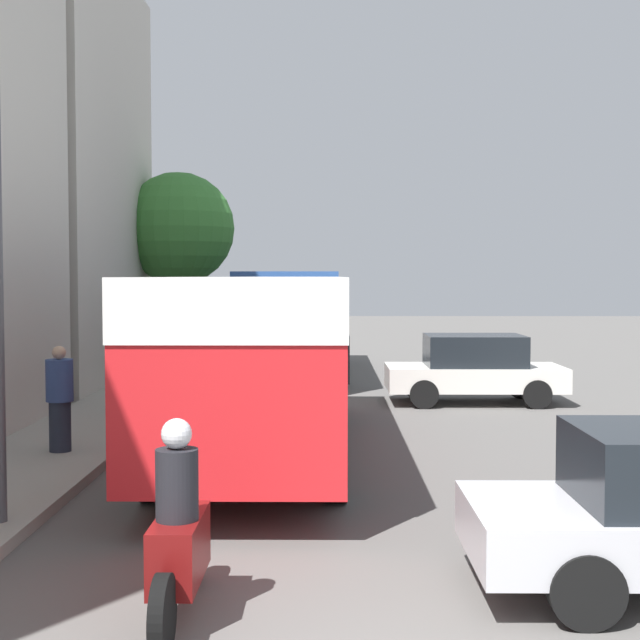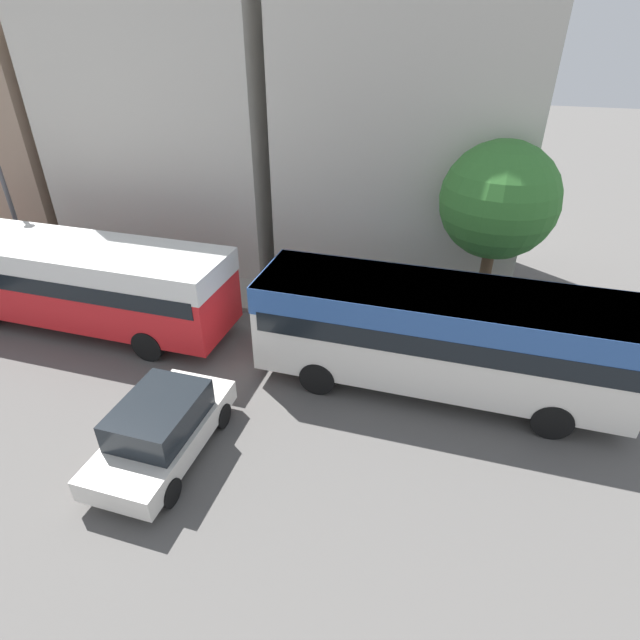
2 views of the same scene
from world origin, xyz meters
name	(u,v)px [view 2 (image 2 of 2)]	position (x,y,z in m)	size (l,w,h in m)	color
building_corner	(19,118)	(-9.67, 0.77, 5.00)	(6.94, 6.95, 10.01)	gray
building_midblock	(179,92)	(-9.65, 9.33, 6.38)	(6.89, 9.10, 12.76)	beige
building_far_terrace	(408,127)	(-8.90, 18.75, 5.63)	(5.40, 8.46, 11.27)	beige
bus_lead	(74,273)	(-1.73, 9.40, 1.90)	(2.66, 10.42, 2.91)	red
bus_following	(439,326)	(-1.69, 20.94, 1.97)	(2.65, 9.70, 3.03)	silver
car_crossing	(162,428)	(2.72, 15.16, 0.81)	(4.01, 1.91, 1.57)	silver
pedestrian_near_curb	(122,258)	(-4.88, 8.71, 0.99)	(0.43, 0.43, 1.67)	#232838
street_tree	(499,201)	(-5.21, 22.05, 4.35)	(3.43, 3.43, 5.94)	brown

